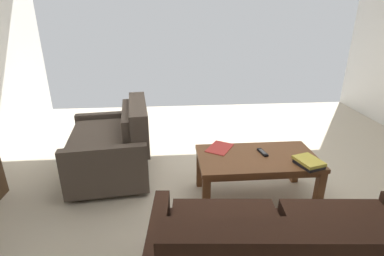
{
  "coord_description": "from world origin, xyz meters",
  "views": [
    {
      "loc": [
        0.65,
        2.67,
        1.79
      ],
      "look_at": [
        0.47,
        0.5,
        0.91
      ],
      "focal_mm": 27.76,
      "sensor_mm": 36.0,
      "label": 1
    }
  ],
  "objects_px": {
    "book_stack": "(309,162)",
    "tv_remote": "(263,152)",
    "coffee_table": "(257,163)",
    "loose_magazine": "(220,148)",
    "loveseat_near": "(114,146)"
  },
  "relations": [
    {
      "from": "book_stack",
      "to": "tv_remote",
      "type": "xyz_separation_m",
      "value": [
        0.34,
        -0.27,
        -0.02
      ]
    },
    {
      "from": "coffee_table",
      "to": "book_stack",
      "type": "xyz_separation_m",
      "value": [
        -0.41,
        0.21,
        0.1
      ]
    },
    {
      "from": "book_stack",
      "to": "loose_magazine",
      "type": "height_order",
      "value": "book_stack"
    },
    {
      "from": "coffee_table",
      "to": "tv_remote",
      "type": "relative_size",
      "value": 6.9
    },
    {
      "from": "coffee_table",
      "to": "loose_magazine",
      "type": "bearing_deg",
      "value": -31.51
    },
    {
      "from": "coffee_table",
      "to": "book_stack",
      "type": "bearing_deg",
      "value": 152.59
    },
    {
      "from": "coffee_table",
      "to": "loose_magazine",
      "type": "xyz_separation_m",
      "value": [
        0.33,
        -0.2,
        0.07
      ]
    },
    {
      "from": "loveseat_near",
      "to": "book_stack",
      "type": "relative_size",
      "value": 4.12
    },
    {
      "from": "loveseat_near",
      "to": "book_stack",
      "type": "distance_m",
      "value": 2.05
    },
    {
      "from": "tv_remote",
      "to": "loveseat_near",
      "type": "bearing_deg",
      "value": -19.75
    },
    {
      "from": "coffee_table",
      "to": "loose_magazine",
      "type": "distance_m",
      "value": 0.4
    },
    {
      "from": "loveseat_near",
      "to": "tv_remote",
      "type": "xyz_separation_m",
      "value": [
        -1.53,
        0.55,
        0.13
      ]
    },
    {
      "from": "loveseat_near",
      "to": "coffee_table",
      "type": "xyz_separation_m",
      "value": [
        -1.46,
        0.6,
        0.04
      ]
    },
    {
      "from": "coffee_table",
      "to": "book_stack",
      "type": "height_order",
      "value": "book_stack"
    },
    {
      "from": "loveseat_near",
      "to": "book_stack",
      "type": "height_order",
      "value": "loveseat_near"
    }
  ]
}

